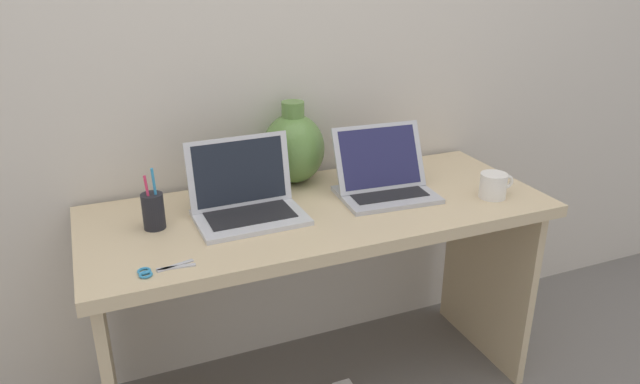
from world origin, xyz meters
name	(u,v)px	position (x,y,z in m)	size (l,w,h in m)	color
back_wall	(282,47)	(0.00, 0.34, 1.20)	(4.40, 0.04, 2.40)	beige
desk	(320,250)	(0.00, 0.00, 0.58)	(1.49, 0.60, 0.75)	#D1B78C
laptop_left	(245,196)	(-0.24, 0.03, 0.81)	(0.33, 0.24, 0.23)	silver
laptop_right	(383,177)	(0.24, 0.02, 0.80)	(0.33, 0.26, 0.22)	#B2B2B7
green_vase	(294,147)	(0.00, 0.24, 0.87)	(0.22, 0.22, 0.29)	#5B843D
coffee_mug	(494,185)	(0.56, -0.15, 0.79)	(0.13, 0.09, 0.08)	white
pen_cup	(153,211)	(-0.51, 0.04, 0.80)	(0.06, 0.06, 0.19)	black
scissors	(156,270)	(-0.55, -0.22, 0.75)	(0.15, 0.06, 0.01)	#B7B7BC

